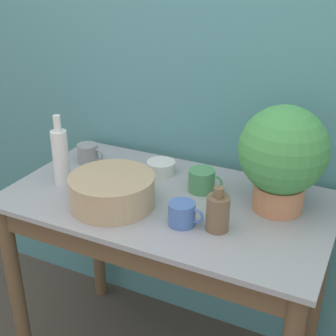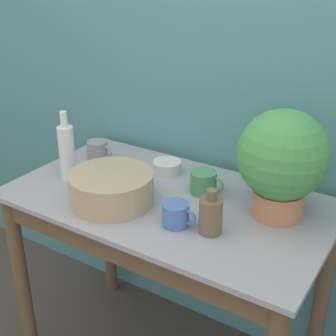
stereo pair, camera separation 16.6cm
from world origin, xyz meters
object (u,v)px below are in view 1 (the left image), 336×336
potted_plant (283,155)px  bowl_small_enamel_white (161,167)px  bottle_tall (61,156)px  mug_grey (88,154)px  mug_blue (182,214)px  bottle_short (218,212)px  bowl_wash_large (112,191)px  mug_green (202,180)px

potted_plant → bowl_small_enamel_white: size_ratio=3.24×
bottle_tall → bowl_small_enamel_white: size_ratio=2.40×
mug_grey → bottle_tall: bearing=-83.8°
mug_grey → mug_blue: size_ratio=0.99×
mug_blue → bottle_tall: bearing=172.8°
potted_plant → bottle_short: bearing=-122.7°
bottle_tall → bowl_wash_large: bearing=-12.4°
potted_plant → bottle_tall: size_ratio=1.35×
mug_green → potted_plant: bearing=-1.3°
bottle_short → mug_green: 0.27m
bottle_tall → mug_grey: bottle_tall is taller
bottle_short → mug_blue: bottle_short is taller
bottle_tall → mug_blue: bottle_tall is taller
mug_blue → bowl_small_enamel_white: 0.40m
bowl_wash_large → bottle_short: (0.39, 0.01, 0.01)m
bowl_small_enamel_white → mug_grey: bearing=-171.3°
bottle_tall → mug_blue: 0.55m
bowl_wash_large → bottle_tall: size_ratio=1.09×
bottle_tall → bottle_short: bearing=-4.0°
bottle_tall → bowl_small_enamel_white: 0.40m
bottle_tall → mug_blue: (0.54, -0.07, -0.08)m
mug_grey → bowl_small_enamel_white: 0.32m
bowl_wash_large → bottle_short: bearing=1.9°
mug_grey → mug_blue: 0.62m
mug_grey → potted_plant: bearing=-2.1°
bottle_tall → mug_grey: size_ratio=2.30×
bowl_wash_large → mug_green: bowl_wash_large is taller
mug_grey → mug_blue: mug_grey is taller
mug_grey → mug_green: bearing=-2.5°
bowl_wash_large → mug_blue: bearing=-2.1°
bowl_wash_large → mug_green: (0.24, 0.24, -0.01)m
mug_grey → mug_blue: (0.56, -0.27, -0.00)m
bottle_tall → mug_green: (0.51, 0.18, -0.07)m
bottle_short → bowl_small_enamel_white: size_ratio=1.33×
potted_plant → bowl_wash_large: 0.60m
potted_plant → mug_grey: potted_plant is taller
potted_plant → mug_grey: bearing=177.9°
bowl_wash_large → potted_plant: bearing=23.6°
bottle_short → mug_grey: (-0.67, 0.25, -0.02)m
mug_green → mug_blue: bearing=-82.7°
mug_blue → bowl_small_enamel_white: (-0.24, 0.32, -0.02)m
mug_blue → bowl_small_enamel_white: bearing=126.9°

